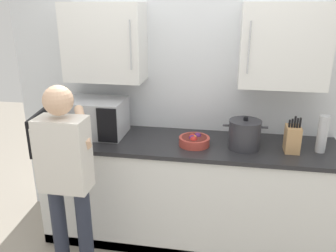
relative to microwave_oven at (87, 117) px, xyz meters
name	(u,v)px	position (x,y,z in m)	size (l,w,h in m)	color
back_wall_tiled	(192,84)	(0.89, 0.29, 0.27)	(3.35, 0.44, 2.53)	silver
counter_unit	(186,192)	(0.89, -0.03, -0.64)	(2.52, 0.66, 0.95)	white
microwave_oven	(87,117)	(0.00, 0.00, 0.00)	(0.61, 0.81, 0.32)	#B7BABF
thermos_flask	(322,134)	(1.95, -0.05, -0.01)	(0.08, 0.08, 0.30)	#B7BABF
stock_pot	(245,134)	(1.36, -0.08, -0.04)	(0.35, 0.26, 0.26)	#2D2D33
knife_block	(292,139)	(1.72, -0.09, -0.05)	(0.11, 0.15, 0.30)	tan
fruit_bowl	(194,140)	(0.96, -0.09, -0.12)	(0.25, 0.25, 0.10)	#AD3D33
person_figure	(66,173)	(0.12, -0.71, -0.18)	(0.44, 0.53, 1.56)	#282D3D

